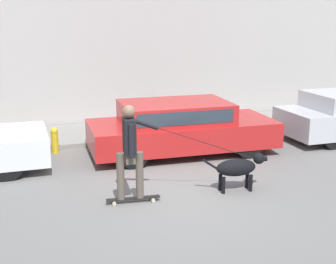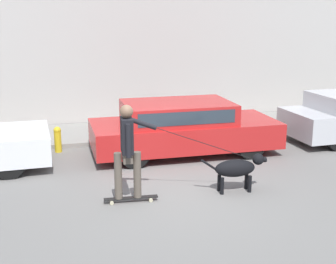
{
  "view_description": "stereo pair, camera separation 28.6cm",
  "coord_description": "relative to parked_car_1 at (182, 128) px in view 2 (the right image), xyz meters",
  "views": [
    {
      "loc": [
        -2.48,
        -7.91,
        3.26
      ],
      "look_at": [
        0.2,
        0.81,
        0.95
      ],
      "focal_mm": 50.0,
      "sensor_mm": 36.0,
      "label": 1
    },
    {
      "loc": [
        -2.21,
        -7.99,
        3.26
      ],
      "look_at": [
        0.2,
        0.81,
        0.95
      ],
      "focal_mm": 50.0,
      "sensor_mm": 36.0,
      "label": 2
    }
  ],
  "objects": [
    {
      "name": "ground_plane",
      "position": [
        -0.97,
        -2.34,
        -0.63
      ],
      "size": [
        36.0,
        36.0,
        0.0
      ],
      "primitive_type": "plane",
      "color": "slate"
    },
    {
      "name": "back_wall",
      "position": [
        -0.97,
        3.6,
        2.13
      ],
      "size": [
        32.0,
        0.3,
        5.51
      ],
      "color": "#B2ADA8",
      "rests_on": "ground_plane"
    },
    {
      "name": "sidewalk_curb",
      "position": [
        -0.97,
        2.29,
        -0.58
      ],
      "size": [
        30.0,
        2.28,
        0.11
      ],
      "color": "gray",
      "rests_on": "ground_plane"
    },
    {
      "name": "parked_car_1",
      "position": [
        0.0,
        0.0,
        0.0
      ],
      "size": [
        4.42,
        1.91,
        1.26
      ],
      "rotation": [
        0.0,
        0.0,
        -0.02
      ],
      "color": "black",
      "rests_on": "ground_plane"
    },
    {
      "name": "dog",
      "position": [
        0.26,
        -2.66,
        -0.17
      ],
      "size": [
        1.28,
        0.38,
        0.72
      ],
      "rotation": [
        0.0,
        0.0,
        -0.07
      ],
      "color": "black",
      "rests_on": "ground_plane"
    },
    {
      "name": "skateboarder",
      "position": [
        -1.8,
        -2.64,
        0.39
      ],
      "size": [
        2.92,
        0.56,
        1.77
      ],
      "rotation": [
        0.0,
        0.0,
        -0.08
      ],
      "color": "beige",
      "rests_on": "ground_plane"
    },
    {
      "name": "fire_hydrant",
      "position": [
        -2.88,
        0.9,
        -0.3
      ],
      "size": [
        0.18,
        0.18,
        0.63
      ],
      "color": "gold",
      "rests_on": "ground_plane"
    }
  ]
}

